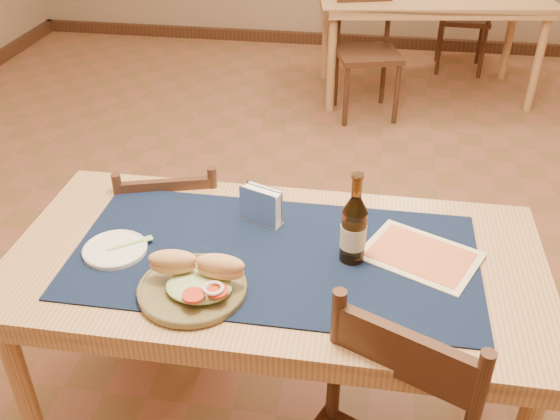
# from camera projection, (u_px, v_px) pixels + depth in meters

# --- Properties ---
(main_table) EXTENTS (1.60, 0.80, 0.75)m
(main_table) POSITION_uv_depth(u_px,v_px,m) (275.00, 278.00, 1.91)
(main_table) COLOR tan
(main_table) RESTS_ON ground
(placemat) EXTENTS (1.20, 0.60, 0.01)m
(placemat) POSITION_uv_depth(u_px,v_px,m) (275.00, 255.00, 1.86)
(placemat) COLOR #0E1934
(placemat) RESTS_ON main_table
(baseboard) EXTENTS (6.00, 7.00, 0.10)m
(baseboard) POSITION_uv_depth(u_px,v_px,m) (304.00, 273.00, 2.90)
(baseboard) COLOR #3F2416
(baseboard) RESTS_ON ground
(back_table) EXTENTS (1.71, 1.04, 0.75)m
(back_table) POSITION_uv_depth(u_px,v_px,m) (431.00, 6.00, 4.48)
(back_table) COLOR tan
(back_table) RESTS_ON ground
(chair_main_far) EXTENTS (0.48, 0.48, 0.83)m
(chair_main_far) POSITION_uv_depth(u_px,v_px,m) (174.00, 242.00, 2.47)
(chair_main_far) COLOR #3F2416
(chair_main_far) RESTS_ON ground
(chair_back_near) EXTENTS (0.51, 0.51, 0.90)m
(chair_back_near) POSITION_uv_depth(u_px,v_px,m) (367.00, 49.00, 4.30)
(chair_back_near) COLOR #3F2416
(chair_back_near) RESTS_ON ground
(chair_back_far) EXTENTS (0.42, 0.42, 0.86)m
(chair_back_far) POSITION_uv_depth(u_px,v_px,m) (465.00, 17.00, 5.02)
(chair_back_far) COLOR #3F2416
(chair_back_far) RESTS_ON ground
(sandwich_plate) EXTENTS (0.30, 0.30, 0.12)m
(sandwich_plate) POSITION_uv_depth(u_px,v_px,m) (195.00, 283.00, 1.70)
(sandwich_plate) COLOR brown
(sandwich_plate) RESTS_ON placemat
(side_plate) EXTENTS (0.19, 0.19, 0.02)m
(side_plate) POSITION_uv_depth(u_px,v_px,m) (115.00, 249.00, 1.87)
(side_plate) COLOR white
(side_plate) RESTS_ON placemat
(fork) EXTENTS (0.12, 0.10, 0.00)m
(fork) POSITION_uv_depth(u_px,v_px,m) (134.00, 243.00, 1.88)
(fork) COLOR #8ACD70
(fork) RESTS_ON side_plate
(beer_bottle) EXTENTS (0.08, 0.08, 0.29)m
(beer_bottle) POSITION_uv_depth(u_px,v_px,m) (354.00, 229.00, 1.78)
(beer_bottle) COLOR #4D2E0D
(beer_bottle) RESTS_ON placemat
(napkin_holder) EXTENTS (0.15, 0.10, 0.12)m
(napkin_holder) POSITION_uv_depth(u_px,v_px,m) (261.00, 206.00, 1.97)
(napkin_holder) COLOR silver
(napkin_holder) RESTS_ON placemat
(menu_card) EXTENTS (0.39, 0.35, 0.01)m
(menu_card) POSITION_uv_depth(u_px,v_px,m) (421.00, 255.00, 1.85)
(menu_card) COLOR beige
(menu_card) RESTS_ON placemat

